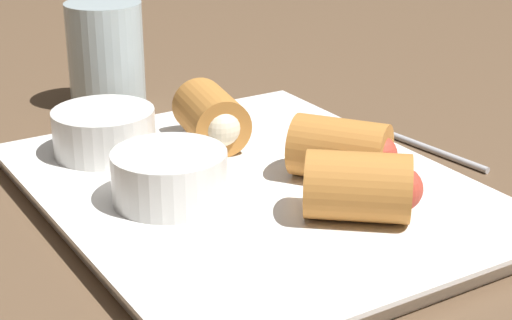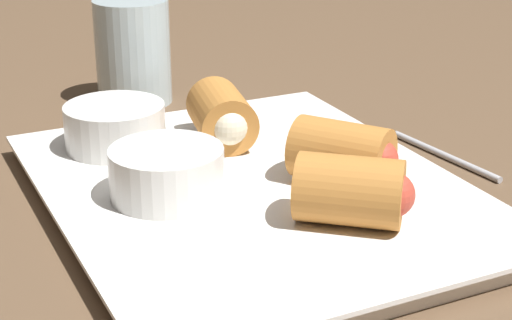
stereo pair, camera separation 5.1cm
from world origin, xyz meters
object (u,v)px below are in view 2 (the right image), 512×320
object	(u,v)px
dipping_bowl_far	(115,125)
dipping_bowl_near	(167,171)
drinking_glass	(137,51)
serving_plate	(256,194)

from	to	relation	value
dipping_bowl_far	dipping_bowl_near	bearing A→B (deg)	-177.73
dipping_bowl_far	drinking_glass	size ratio (longest dim) A/B	0.79
serving_plate	drinking_glass	world-z (taller)	drinking_glass
dipping_bowl_near	drinking_glass	xyz separation A→B (cm)	(23.38, -5.97, 1.29)
dipping_bowl_near	dipping_bowl_far	distance (cm)	9.51
dipping_bowl_far	drinking_glass	distance (cm)	15.31
dipping_bowl_far	serving_plate	bearing A→B (deg)	-148.58
dipping_bowl_near	serving_plate	bearing A→B (deg)	-96.08
serving_plate	drinking_glass	size ratio (longest dim) A/B	3.50
serving_plate	dipping_bowl_far	bearing A→B (deg)	31.42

